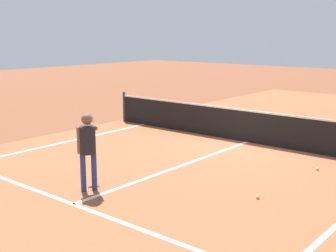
% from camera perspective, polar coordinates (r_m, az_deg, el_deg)
% --- Properties ---
extents(ground_plane, '(60.00, 60.00, 0.00)m').
position_cam_1_polar(ground_plane, '(13.41, 9.98, -2.02)').
color(ground_plane, brown).
extents(court_surface_inbounds, '(10.62, 24.40, 0.00)m').
position_cam_1_polar(court_surface_inbounds, '(13.41, 9.98, -2.02)').
color(court_surface_inbounds, '#9E5433').
rests_on(court_surface_inbounds, ground_plane).
extents(line_service_near, '(8.22, 0.10, 0.01)m').
position_cam_1_polar(line_service_near, '(8.68, -11.89, -9.67)').
color(line_service_near, white).
rests_on(line_service_near, ground_plane).
extents(line_center_service, '(0.10, 6.40, 0.01)m').
position_cam_1_polar(line_center_service, '(10.83, 1.49, -5.10)').
color(line_center_service, white).
rests_on(line_center_service, ground_plane).
extents(net, '(10.25, 0.09, 1.07)m').
position_cam_1_polar(net, '(13.30, 10.06, 0.04)').
color(net, '#33383D').
rests_on(net, ground_plane).
extents(player_near, '(0.96, 0.89, 1.58)m').
position_cam_1_polar(player_near, '(9.10, -10.14, -2.18)').
color(player_near, navy).
rests_on(player_near, ground_plane).
extents(tennis_ball_mid_court, '(0.07, 0.07, 0.07)m').
position_cam_1_polar(tennis_ball_mid_court, '(8.93, 11.28, -8.83)').
color(tennis_ball_mid_court, '#CCE033').
rests_on(tennis_ball_mid_court, ground_plane).
extents(tennis_ball_near_net, '(0.07, 0.07, 0.07)m').
position_cam_1_polar(tennis_ball_near_net, '(11.09, 18.39, -5.16)').
color(tennis_ball_near_net, '#CCE033').
rests_on(tennis_ball_near_net, ground_plane).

